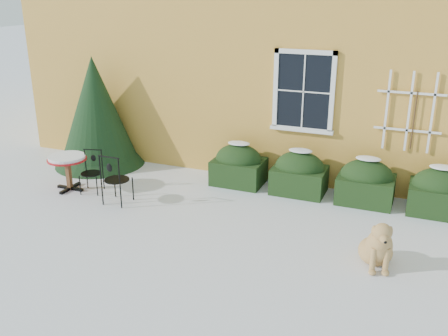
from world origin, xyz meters
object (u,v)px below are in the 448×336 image
at_px(evergreen_shrub, 97,122).
at_px(patio_chair_near, 115,179).
at_px(dog, 378,247).
at_px(patio_chair_far, 92,171).
at_px(bistro_table, 67,161).

distance_m(evergreen_shrub, patio_chair_near, 2.49).
xyz_separation_m(patio_chair_near, dog, (4.87, -0.52, -0.18)).
height_order(patio_chair_far, dog, patio_chair_far).
relative_size(evergreen_shrub, bistro_table, 3.19).
xyz_separation_m(evergreen_shrub, bistro_table, (0.37, -1.57, -0.40)).
distance_m(patio_chair_far, dog, 5.73).
bearing_deg(patio_chair_near, bistro_table, -9.66).
distance_m(bistro_table, patio_chair_near, 1.31).
xyz_separation_m(bistro_table, dog, (6.16, -0.75, -0.28)).
relative_size(bistro_table, dog, 0.87).
distance_m(bistro_table, dog, 6.21).
bearing_deg(dog, patio_chair_far, 155.08).
bearing_deg(dog, evergreen_shrub, 144.07).
relative_size(evergreen_shrub, patio_chair_near, 2.51).
height_order(bistro_table, patio_chair_far, patio_chair_far).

